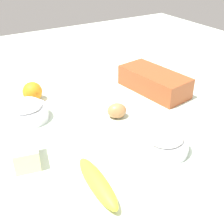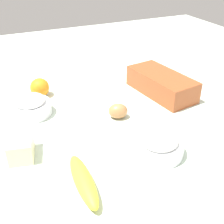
{
  "view_description": "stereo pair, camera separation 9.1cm",
  "coord_description": "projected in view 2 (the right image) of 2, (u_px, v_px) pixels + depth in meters",
  "views": [
    {
      "loc": [
        0.67,
        -0.4,
        0.51
      ],
      "look_at": [
        0.0,
        0.0,
        0.04
      ],
      "focal_mm": 45.79,
      "sensor_mm": 36.0,
      "label": 1
    },
    {
      "loc": [
        0.71,
        -0.32,
        0.51
      ],
      "look_at": [
        0.0,
        0.0,
        0.04
      ],
      "focal_mm": 45.79,
      "sensor_mm": 36.0,
      "label": 2
    }
  ],
  "objects": [
    {
      "name": "ground_plane",
      "position": [
        112.0,
        125.0,
        0.94
      ],
      "size": [
        2.4,
        2.4,
        0.02
      ],
      "primitive_type": "cube",
      "color": "silver"
    },
    {
      "name": "butter_block",
      "position": [
        21.0,
        148.0,
        0.77
      ],
      "size": [
        0.1,
        0.08,
        0.06
      ],
      "primitive_type": "cube",
      "rotation": [
        0.0,
        0.0,
        -0.23
      ],
      "color": "#F4EDB2",
      "rests_on": "ground_plane"
    },
    {
      "name": "sugar_bowl",
      "position": [
        30.0,
        106.0,
        0.96
      ],
      "size": [
        0.14,
        0.14,
        0.07
      ],
      "color": "white",
      "rests_on": "ground_plane"
    },
    {
      "name": "flour_bowl",
      "position": [
        159.0,
        145.0,
        0.78
      ],
      "size": [
        0.14,
        0.14,
        0.07
      ],
      "color": "white",
      "rests_on": "ground_plane"
    },
    {
      "name": "orange_fruit",
      "position": [
        40.0,
        88.0,
        1.07
      ],
      "size": [
        0.07,
        0.07,
        0.07
      ],
      "primitive_type": "sphere",
      "color": "orange",
      "rests_on": "ground_plane"
    },
    {
      "name": "banana",
      "position": [
        83.0,
        181.0,
        0.68
      ],
      "size": [
        0.19,
        0.05,
        0.04
      ],
      "primitive_type": "ellipsoid",
      "rotation": [
        0.0,
        0.0,
        6.23
      ],
      "color": "yellow",
      "rests_on": "ground_plane"
    },
    {
      "name": "loaf_pan",
      "position": [
        161.0,
        83.0,
        1.09
      ],
      "size": [
        0.3,
        0.17,
        0.08
      ],
      "rotation": [
        0.0,
        0.0,
        0.14
      ],
      "color": "#9E4723",
      "rests_on": "ground_plane"
    },
    {
      "name": "egg_near_butter",
      "position": [
        118.0,
        111.0,
        0.95
      ],
      "size": [
        0.07,
        0.08,
        0.05
      ],
      "primitive_type": "ellipsoid",
      "rotation": [
        0.0,
        1.57,
        4.35
      ],
      "color": "#B27849",
      "rests_on": "ground_plane"
    }
  ]
}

